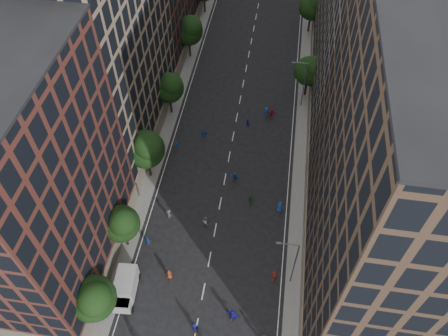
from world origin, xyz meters
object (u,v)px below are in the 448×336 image
Objects in this scene: streetlamp_near at (293,262)px; skater_1 at (195,327)px; streetlamp_far at (303,82)px; cargo_van at (125,288)px.

skater_1 is (-10.42, -7.85, -4.23)m from streetlamp_near.
streetlamp_near is 13.71m from skater_1.
streetlamp_near is 33.00m from streetlamp_far.
skater_1 is (9.26, -3.23, -0.56)m from cargo_van.
cargo_van is 9.82m from skater_1.
streetlamp_far is 42.61m from cargo_van.
streetlamp_far reaches higher than cargo_van.
streetlamp_near is 4.82× the size of skater_1.
streetlamp_far is 42.37m from skater_1.
skater_1 is at bearing -143.01° from streetlamp_near.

